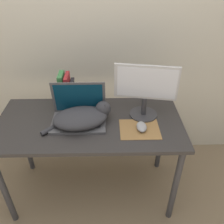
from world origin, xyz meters
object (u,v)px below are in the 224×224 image
at_px(laptop, 79,115).
at_px(computer_mouse, 142,127).
at_px(book_row, 67,91).
at_px(external_monitor, 146,89).
at_px(cat, 83,117).

distance_m(laptop, computer_mouse, 0.44).
bearing_deg(book_row, laptop, -63.98).
height_order(external_monitor, book_row, external_monitor).
bearing_deg(book_row, computer_mouse, -31.07).
relative_size(laptop, computer_mouse, 3.39).
bearing_deg(book_row, cat, -62.08).
bearing_deg(external_monitor, computer_mouse, -101.58).
bearing_deg(computer_mouse, external_monitor, 78.42).
bearing_deg(cat, laptop, 126.81).
xyz_separation_m(cat, computer_mouse, (0.39, -0.07, -0.04)).
height_order(laptop, cat, laptop).
height_order(laptop, external_monitor, external_monitor).
distance_m(laptop, book_row, 0.24).
height_order(cat, external_monitor, external_monitor).
relative_size(cat, external_monitor, 1.09).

